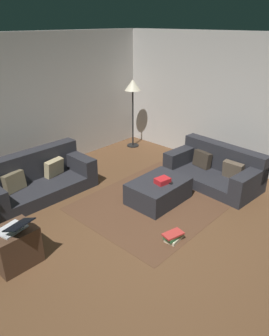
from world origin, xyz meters
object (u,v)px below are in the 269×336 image
(couch_right, at_px, (216,169))
(couch_left, at_px, (36,179))
(ottoman, at_px, (158,191))
(gift_box, at_px, (162,181))
(side_table, at_px, (15,246))
(book_stack, at_px, (174,236))
(tv_remote, at_px, (168,182))
(laptop, at_px, (14,228))
(corner_lamp, at_px, (133,90))

(couch_right, bearing_deg, couch_left, 55.10)
(ottoman, xyz_separation_m, gift_box, (-0.02, -0.09, 0.23))
(ottoman, distance_m, side_table, 2.41)
(couch_right, bearing_deg, ottoman, 78.88)
(book_stack, bearing_deg, ottoman, 50.33)
(tv_remote, bearing_deg, laptop, 153.14)
(couch_right, height_order, ottoman, couch_right)
(gift_box, bearing_deg, book_stack, -132.08)
(couch_right, distance_m, side_table, 3.70)
(laptop, xyz_separation_m, corner_lamp, (3.96, 1.80, 0.79))
(ottoman, bearing_deg, laptop, 173.33)
(ottoman, relative_size, laptop, 2.14)
(couch_right, distance_m, tv_remote, 1.23)
(tv_remote, height_order, side_table, side_table)
(couch_left, height_order, tv_remote, couch_left)
(couch_left, bearing_deg, gift_box, 125.94)
(tv_remote, xyz_separation_m, side_table, (-2.43, 0.49, -0.13))
(ottoman, distance_m, gift_box, 0.25)
(couch_right, height_order, corner_lamp, corner_lamp)
(book_stack, bearing_deg, couch_left, 102.56)
(ottoman, bearing_deg, corner_lamp, 52.64)
(couch_right, bearing_deg, tv_remote, 85.15)
(couch_left, relative_size, couch_right, 1.11)
(couch_left, relative_size, corner_lamp, 1.22)
(ottoman, relative_size, tv_remote, 6.16)
(tv_remote, distance_m, side_table, 2.48)
(gift_box, distance_m, laptop, 2.39)
(gift_box, xyz_separation_m, book_stack, (-0.67, -0.75, -0.35))
(couch_right, xyz_separation_m, tv_remote, (-1.21, 0.20, 0.12))
(couch_left, relative_size, book_stack, 5.79)
(couch_left, xyz_separation_m, corner_lamp, (2.85, 0.38, 1.06))
(couch_right, xyz_separation_m, gift_box, (-1.27, 0.26, 0.15))
(side_table, height_order, corner_lamp, corner_lamp)
(side_table, relative_size, book_stack, 1.57)
(couch_left, xyz_separation_m, tv_remote, (1.30, -1.85, 0.10))
(couch_left, distance_m, gift_box, 2.18)
(couch_left, height_order, side_table, couch_left)
(side_table, bearing_deg, corner_lamp, 23.69)
(corner_lamp, bearing_deg, tv_remote, -124.75)
(side_table, height_order, laptop, laptop)
(couch_left, distance_m, book_stack, 2.61)
(gift_box, height_order, tv_remote, gift_box)
(gift_box, distance_m, side_table, 2.41)
(couch_right, height_order, side_table, couch_right)
(gift_box, bearing_deg, couch_left, 124.65)
(gift_box, xyz_separation_m, corner_lamp, (1.61, 2.17, 0.92))
(couch_left, bearing_deg, laptop, 53.24)
(couch_right, distance_m, corner_lamp, 2.68)
(laptop, bearing_deg, couch_left, 51.95)
(couch_right, xyz_separation_m, book_stack, (-1.94, -0.49, -0.20))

